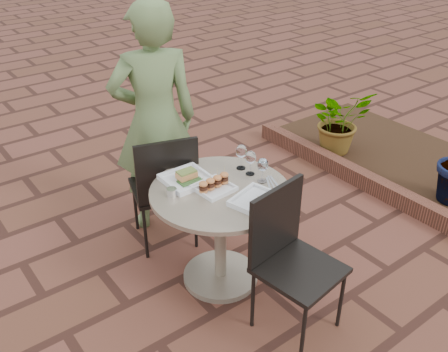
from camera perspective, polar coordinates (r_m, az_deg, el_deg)
ground at (r=3.53m, az=4.57°, el=-12.48°), size 60.00×60.00×0.00m
cafe_table at (r=3.29m, az=-0.42°, el=-5.23°), size 0.90×0.90×0.73m
chair_far at (r=3.60m, az=-6.74°, el=-0.82°), size 0.55×0.55×0.93m
chair_near at (r=2.97m, az=7.36°, el=-8.34°), size 0.50×0.50×0.93m
diner at (r=3.73m, az=-7.91°, el=6.25°), size 0.76×0.62×1.78m
plate_salmon at (r=3.24m, az=-4.26°, el=-0.26°), size 0.29×0.29×0.08m
plate_sliders at (r=3.14m, az=-1.15°, el=-1.02°), size 0.24×0.24×0.14m
plate_tuna at (r=3.02m, az=4.03°, el=-2.90°), size 0.35×0.35×0.03m
wine_glass_right at (r=3.19m, az=4.45°, el=1.23°), size 0.07×0.07×0.17m
wine_glass_mid at (r=3.33m, az=1.99°, el=2.77°), size 0.08×0.08×0.18m
wine_glass_far at (r=3.27m, az=3.06°, el=2.07°), size 0.07×0.07×0.17m
steel_ramekin at (r=3.10m, az=-6.00°, el=-1.84°), size 0.07×0.07×0.05m
cutlery_set at (r=3.22m, az=5.53°, el=-0.92°), size 0.18×0.24×0.00m
planter_curb at (r=4.65m, az=17.13°, el=-1.14°), size 0.12×3.00×0.15m
mulch_bed at (r=5.20m, az=21.76°, el=0.89°), size 1.30×3.00×0.06m
potted_plant_a at (r=5.09m, az=13.04°, el=6.20°), size 0.69×0.64×0.65m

